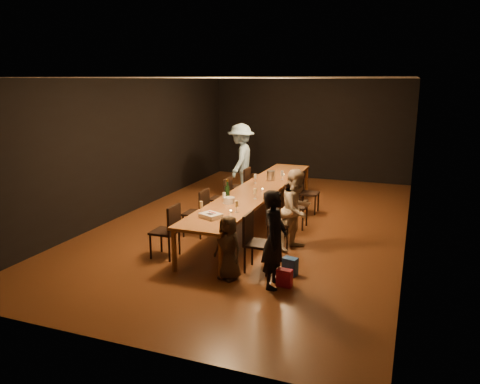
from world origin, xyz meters
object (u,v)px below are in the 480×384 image
(chair_left_1, at_px, (196,213))
(child, at_px, (228,247))
(woman_tan, at_px, (297,210))
(birthday_cake, at_px, (211,216))
(chair_right_1, at_px, (280,222))
(woman_birthday, at_px, (275,239))
(chair_right_2, at_px, (296,206))
(chair_left_2, at_px, (220,198))
(plate_stack, at_px, (229,200))
(champagne_bottle, at_px, (227,189))
(chair_left_3, at_px, (240,187))
(chair_right_3, at_px, (309,193))
(ice_bucket, at_px, (271,175))
(chair_right_0, at_px, (259,243))
(chair_left_0, at_px, (165,231))
(table, at_px, (257,191))
(man_blue, at_px, (241,160))

(chair_left_1, distance_m, child, 2.14)
(woman_tan, distance_m, birthday_cake, 1.60)
(chair_right_1, relative_size, woman_birthday, 0.64)
(chair_right_2, height_order, chair_left_2, same)
(woman_tan, xyz_separation_m, plate_stack, (-1.25, -0.10, 0.08))
(chair_right_1, xyz_separation_m, chair_left_2, (-1.70, 1.20, 0.00))
(woman_tan, bearing_deg, chair_left_2, 82.81)
(champagne_bottle, bearing_deg, chair_left_3, 104.84)
(chair_right_3, distance_m, ice_bucket, 0.96)
(chair_left_1, relative_size, woman_tan, 0.64)
(woman_tan, height_order, ice_bucket, woman_tan)
(chair_right_2, bearing_deg, ice_bucket, -137.98)
(plate_stack, bearing_deg, champagne_bottle, 116.55)
(chair_right_2, relative_size, chair_left_3, 1.00)
(chair_right_3, xyz_separation_m, birthday_cake, (-0.89, -3.48, 0.32))
(child, height_order, champagne_bottle, champagne_bottle)
(chair_right_0, relative_size, chair_left_3, 1.00)
(chair_left_3, relative_size, woman_tan, 0.64)
(chair_left_0, xyz_separation_m, woman_tan, (2.00, 1.18, 0.26))
(chair_right_1, relative_size, child, 0.93)
(table, bearing_deg, champagne_bottle, -106.11)
(woman_tan, relative_size, child, 1.46)
(birthday_cake, height_order, ice_bucket, ice_bucket)
(chair_left_2, bearing_deg, champagne_bottle, -149.22)
(chair_left_2, bearing_deg, birthday_cake, -160.39)
(chair_right_3, relative_size, man_blue, 0.49)
(chair_right_0, bearing_deg, birthday_cake, -97.52)
(chair_right_1, height_order, chair_left_1, same)
(woman_birthday, relative_size, woman_tan, 1.00)
(chair_right_1, relative_size, chair_left_3, 1.00)
(table, height_order, plate_stack, plate_stack)
(chair_right_3, bearing_deg, child, -4.86)
(chair_right_2, relative_size, man_blue, 0.49)
(man_blue, bearing_deg, chair_right_2, 35.92)
(chair_left_1, height_order, woman_birthday, woman_birthday)
(woman_birthday, relative_size, birthday_cake, 3.56)
(chair_right_1, bearing_deg, chair_left_2, -125.22)
(chair_left_1, bearing_deg, chair_left_0, -180.00)
(chair_left_0, distance_m, chair_left_1, 1.20)
(chair_left_2, relative_size, chair_left_3, 1.00)
(table, bearing_deg, chair_left_0, -109.50)
(table, xyz_separation_m, chair_right_3, (0.85, 1.20, -0.24))
(chair_right_1, distance_m, child, 1.69)
(ice_bucket, bearing_deg, chair_right_0, -75.88)
(table, relative_size, child, 6.00)
(woman_birthday, xyz_separation_m, birthday_cake, (-1.27, 0.59, 0.06))
(chair_left_3, bearing_deg, ice_bucket, -107.41)
(woman_birthday, xyz_separation_m, woman_tan, (-0.09, 1.66, -0.00))
(chair_left_0, distance_m, plate_stack, 1.36)
(table, distance_m, chair_left_3, 1.49)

